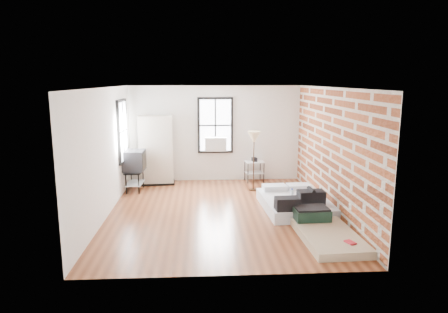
{
  "coord_description": "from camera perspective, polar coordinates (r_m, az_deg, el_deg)",
  "views": [
    {
      "loc": [
        -0.41,
        -8.66,
        2.96
      ],
      "look_at": [
        0.1,
        0.3,
        1.23
      ],
      "focal_mm": 32.0,
      "sensor_mm": 36.0,
      "label": 1
    }
  ],
  "objects": [
    {
      "name": "side_table",
      "position": [
        11.75,
        4.35,
        -1.27
      ],
      "size": [
        0.6,
        0.51,
        0.72
      ],
      "rotation": [
        0.0,
        0.0,
        0.15
      ],
      "color": "black",
      "rests_on": "ground"
    },
    {
      "name": "tv_stand",
      "position": [
        10.94,
        -12.69,
        -0.76
      ],
      "size": [
        0.58,
        0.8,
        1.11
      ],
      "rotation": [
        0.0,
        0.0,
        -0.04
      ],
      "color": "black",
      "rests_on": "ground"
    },
    {
      "name": "wardrobe",
      "position": [
        11.56,
        -9.66,
        0.88
      ],
      "size": [
        1.04,
        0.64,
        1.97
      ],
      "rotation": [
        0.0,
        0.0,
        0.07
      ],
      "color": "black",
      "rests_on": "ground"
    },
    {
      "name": "floor_lamp",
      "position": [
        10.66,
        4.31,
        2.35
      ],
      "size": [
        0.35,
        0.35,
        1.62
      ],
      "color": "#311E10",
      "rests_on": "ground"
    },
    {
      "name": "ground",
      "position": [
        9.16,
        -0.54,
        -7.94
      ],
      "size": [
        6.0,
        6.0,
        0.0
      ],
      "primitive_type": "plane",
      "color": "#5E2E18",
      "rests_on": "ground"
    },
    {
      "name": "mattress_main",
      "position": [
        9.43,
        10.16,
        -6.46
      ],
      "size": [
        1.56,
        2.05,
        0.63
      ],
      "rotation": [
        0.0,
        0.0,
        0.06
      ],
      "color": "white",
      "rests_on": "ground"
    },
    {
      "name": "room_shell",
      "position": [
        9.13,
        0.79,
        3.2
      ],
      "size": [
        5.02,
        6.02,
        2.8
      ],
      "color": "silver",
      "rests_on": "ground"
    },
    {
      "name": "mattress_bare",
      "position": [
        8.03,
        14.04,
        -10.13
      ],
      "size": [
        1.09,
        1.95,
        0.41
      ],
      "rotation": [
        0.0,
        0.0,
        0.04
      ],
      "color": "tan",
      "rests_on": "ground"
    }
  ]
}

